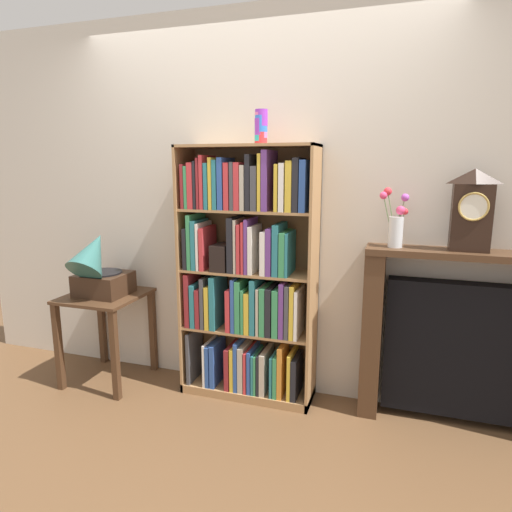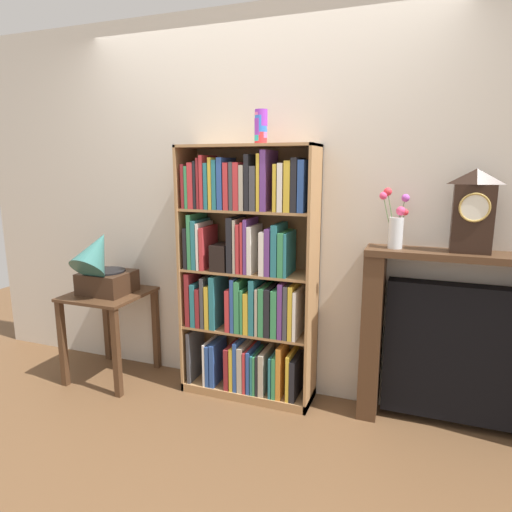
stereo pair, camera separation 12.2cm
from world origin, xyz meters
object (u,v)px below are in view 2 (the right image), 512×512
object	(u,v)px
gramophone	(101,266)
mantel_clock	(473,211)
bookshelf	(247,279)
cup_stack	(261,127)
fireplace_mantel	(461,345)
flower_vase	(396,224)
side_table_left	(110,312)

from	to	relation	value
gramophone	mantel_clock	world-z (taller)	mantel_clock
bookshelf	cup_stack	xyz separation A→B (m)	(0.10, -0.00, 0.98)
bookshelf	fireplace_mantel	xyz separation A→B (m)	(1.35, 0.06, -0.30)
mantel_clock	gramophone	bearing A→B (deg)	-175.17
bookshelf	flower_vase	distance (m)	1.02
mantel_clock	flower_vase	xyz separation A→B (m)	(-0.41, 0.01, -0.09)
bookshelf	flower_vase	size ratio (longest dim) A/B	4.81
side_table_left	gramophone	distance (m)	0.37
side_table_left	cup_stack	bearing A→B (deg)	5.41
bookshelf	fireplace_mantel	bearing A→B (deg)	2.53
fireplace_mantel	gramophone	bearing A→B (deg)	-174.63
fireplace_mantel	mantel_clock	world-z (taller)	mantel_clock
flower_vase	bookshelf	bearing A→B (deg)	-177.39
flower_vase	side_table_left	bearing A→B (deg)	-175.52
cup_stack	mantel_clock	size ratio (longest dim) A/B	0.44
gramophone	fireplace_mantel	distance (m)	2.45
cup_stack	fireplace_mantel	xyz separation A→B (m)	(1.25, 0.06, -1.28)
gramophone	cup_stack	bearing A→B (deg)	7.99
fireplace_mantel	cup_stack	bearing A→B (deg)	-177.08
side_table_left	flower_vase	xyz separation A→B (m)	(2.00, 0.16, 0.74)
bookshelf	mantel_clock	distance (m)	1.43
side_table_left	flower_vase	bearing A→B (deg)	4.48
bookshelf	mantel_clock	world-z (taller)	bookshelf
cup_stack	fireplace_mantel	size ratio (longest dim) A/B	0.18
cup_stack	side_table_left	world-z (taller)	cup_stack
gramophone	fireplace_mantel	bearing A→B (deg)	5.37
cup_stack	flower_vase	size ratio (longest dim) A/B	0.58
bookshelf	fireplace_mantel	size ratio (longest dim) A/B	1.48
cup_stack	gramophone	size ratio (longest dim) A/B	0.40
bookshelf	cup_stack	size ratio (longest dim) A/B	8.24
cup_stack	mantel_clock	bearing A→B (deg)	1.85
side_table_left	gramophone	size ratio (longest dim) A/B	1.26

